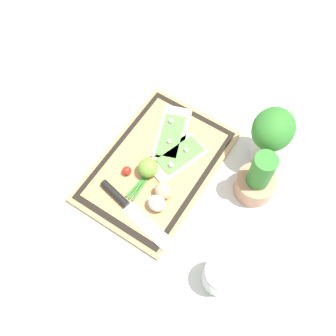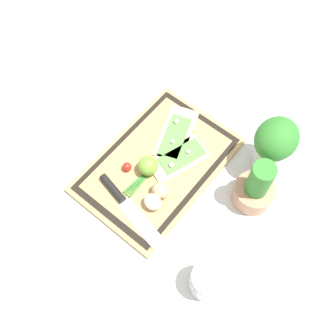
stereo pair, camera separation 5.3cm
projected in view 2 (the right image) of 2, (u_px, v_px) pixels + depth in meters
ground_plane at (158, 166)px, 1.19m from camera, size 6.00×6.00×0.00m
cutting_board at (158, 164)px, 1.18m from camera, size 0.47×0.32×0.02m
pizza_slice_near at (176, 134)px, 1.21m from camera, size 0.21×0.15×0.02m
pizza_slice_far at (179, 158)px, 1.17m from camera, size 0.20×0.14×0.02m
knife at (121, 198)px, 1.11m from camera, size 0.08×0.26×0.02m
egg_brown at (160, 190)px, 1.11m from camera, size 0.05×0.05×0.05m
egg_pink at (153, 202)px, 1.09m from camera, size 0.05×0.05×0.05m
lime at (148, 166)px, 1.13m from camera, size 0.06×0.06×0.06m
cherry_tomato_red at (127, 167)px, 1.15m from camera, size 0.03×0.03×0.03m
scallion_bunch at (160, 161)px, 1.17m from camera, size 0.29×0.04×0.01m
herb_pot at (255, 189)px, 1.08m from camera, size 0.11×0.11×0.19m
sauce_jar at (207, 281)px, 1.00m from camera, size 0.09×0.09×0.09m
herb_glass at (274, 144)px, 1.08m from camera, size 0.13×0.12×0.20m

